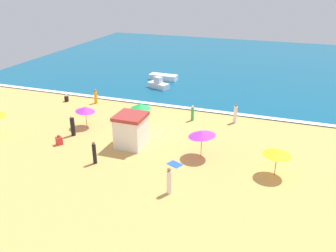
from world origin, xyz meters
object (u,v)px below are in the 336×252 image
at_px(beach_umbrella_2, 202,134).
at_px(small_boat_1, 163,77).
at_px(beachgoer_8, 73,126).
at_px(beachgoer_0, 66,98).
at_px(beachgoer_6, 94,153).
at_px(beach_umbrella_0, 85,109).
at_px(beachgoer_5, 96,97).
at_px(beachgoer_4, 192,113).
at_px(beach_umbrella_1, 278,152).
at_px(beach_umbrella_3, 141,106).
at_px(beachgoer_2, 169,181).
at_px(lifeguard_cabana, 131,130).
at_px(small_boat_0, 158,84).
at_px(beachgoer_7, 235,114).
at_px(beachgoer_3, 59,140).

height_order(beach_umbrella_2, small_boat_1, beach_umbrella_2).
relative_size(beach_umbrella_2, beachgoer_8, 1.20).
distance_m(beachgoer_0, beachgoer_6, 15.18).
height_order(beach_umbrella_0, beachgoer_5, beach_umbrella_0).
distance_m(beach_umbrella_2, beachgoer_4, 7.42).
bearing_deg(beach_umbrella_1, beachgoer_8, 176.80).
bearing_deg(beach_umbrella_3, beachgoer_6, -91.09).
bearing_deg(beach_umbrella_0, beachgoer_6, -53.65).
distance_m(beach_umbrella_1, beachgoer_2, 7.95).
relative_size(beach_umbrella_2, beachgoer_4, 1.46).
height_order(beach_umbrella_3, beachgoer_6, beach_umbrella_3).
height_order(beachgoer_5, small_boat_1, beachgoer_5).
bearing_deg(beachgoer_4, beach_umbrella_1, -43.16).
distance_m(beach_umbrella_1, beach_umbrella_3, 14.01).
height_order(beachgoer_4, beachgoer_8, beachgoer_8).
bearing_deg(beach_umbrella_2, lifeguard_cabana, -178.95).
xyz_separation_m(lifeguard_cabana, small_boat_0, (-3.47, 15.38, -0.84)).
distance_m(beachgoer_0, beachgoer_5, 3.50).
distance_m(beachgoer_2, small_boat_0, 22.64).
height_order(lifeguard_cabana, beach_umbrella_1, lifeguard_cabana).
xyz_separation_m(small_boat_0, small_boat_1, (-0.69, 3.73, -0.12)).
relative_size(beach_umbrella_1, beachgoer_6, 1.26).
bearing_deg(beachgoer_2, beach_umbrella_1, 35.98).
distance_m(beachgoer_0, beachgoer_2, 21.31).
xyz_separation_m(beachgoer_6, beachgoer_7, (8.70, 11.43, 0.01)).
xyz_separation_m(beach_umbrella_2, small_boat_1, (-10.11, 19.00, -1.52)).
bearing_deg(beachgoer_0, beachgoer_7, 0.56).
height_order(beachgoer_0, beachgoer_5, beachgoer_5).
xyz_separation_m(beach_umbrella_3, beachgoer_0, (-10.35, 2.85, -1.36)).
height_order(beach_umbrella_2, beachgoer_0, beach_umbrella_2).
distance_m(beachgoer_0, small_boat_1, 13.70).
distance_m(beach_umbrella_0, beachgoer_5, 6.54).
bearing_deg(beach_umbrella_1, beach_umbrella_3, 156.43).
bearing_deg(beachgoer_8, beach_umbrella_3, 45.61).
relative_size(beachgoer_4, beachgoer_5, 0.97).
xyz_separation_m(beach_umbrella_1, beach_umbrella_2, (-5.69, 0.98, 0.12)).
distance_m(beachgoer_7, beachgoer_8, 15.16).
bearing_deg(beachgoer_6, beachgoer_7, 52.73).
bearing_deg(beach_umbrella_2, small_boat_1, 118.02).
height_order(beach_umbrella_3, small_boat_1, beach_umbrella_3).
relative_size(lifeguard_cabana, beachgoer_8, 1.46).
height_order(beachgoer_3, small_boat_0, small_boat_0).
bearing_deg(beachgoer_2, small_boat_0, 112.67).
distance_m(beachgoer_4, beachgoer_6, 11.58).
bearing_deg(small_boat_0, beachgoer_6, -83.67).
distance_m(beachgoer_5, beachgoer_6, 13.62).
xyz_separation_m(beachgoer_3, beachgoer_4, (9.15, 8.80, 0.38)).
xyz_separation_m(beach_umbrella_3, beachgoer_6, (-0.16, -8.39, -0.85)).
relative_size(beachgoer_5, beachgoer_8, 0.84).
xyz_separation_m(beach_umbrella_0, beachgoer_5, (-2.46, 5.97, -1.00)).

